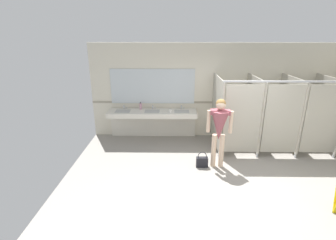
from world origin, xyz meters
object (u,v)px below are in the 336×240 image
Objects in this scene: person_standing at (219,125)px; handbag at (202,162)px; paper_cup at (171,111)px; soap_dispenser at (141,106)px.

handbag is (-0.35, -0.04, -0.90)m from person_standing.
person_standing is 19.63× the size of paper_cup.
paper_cup is (-1.10, 1.47, -0.12)m from person_standing.
soap_dispenser is (-1.63, 1.81, 0.83)m from handbag.
soap_dispenser is (-1.98, 1.77, -0.07)m from person_standing.
soap_dispenser reaches higher than handbag.
person_standing is 2.65m from soap_dispenser.
person_standing is 0.97m from handbag.
handbag is 1.79× the size of soap_dispenser.
soap_dispenser is 2.59× the size of paper_cup.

